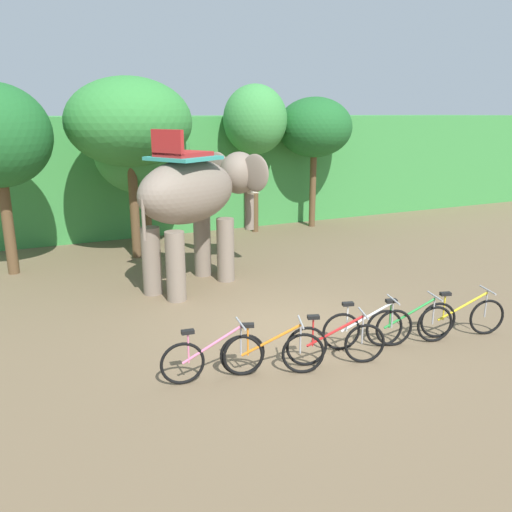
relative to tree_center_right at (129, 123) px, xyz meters
The scene contains 13 objects.
ground_plane 7.85m from the tree_center_right, 76.71° to the right, with size 80.00×80.00×0.00m, color brown.
foliage_hedge 5.96m from the tree_center_right, 73.89° to the left, with size 36.00×6.00×4.00m, color #3D8E42.
tree_center_right is the anchor object (origin of this frame).
tree_center 1.61m from the tree_center_right, 62.16° to the left, with size 2.90×2.90×4.09m.
tree_far_left 4.91m from the tree_center_right, 19.91° to the left, with size 2.18×2.18×5.07m.
tree_left 7.12m from the tree_center_right, 12.99° to the left, with size 2.69×2.69×4.68m.
elephant 3.63m from the tree_center_right, 73.90° to the right, with size 4.07×3.19×3.78m.
bike_pink 8.61m from the tree_center_right, 93.65° to the right, with size 1.70×0.52×0.92m.
bike_orange 8.82m from the tree_center_right, 87.02° to the right, with size 1.62×0.73×0.92m.
bike_red 9.06m from the tree_center_right, 79.33° to the right, with size 1.64×0.69×0.92m.
bike_white 9.00m from the tree_center_right, 73.00° to the right, with size 1.66×0.62×0.92m.
bike_green 9.40m from the tree_center_right, 68.33° to the right, with size 1.67×0.60×0.92m.
bike_yellow 9.97m from the tree_center_right, 62.06° to the right, with size 1.66×0.64×0.92m.
Camera 1 is at (-4.63, -8.33, 4.14)m, focal length 36.60 mm.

